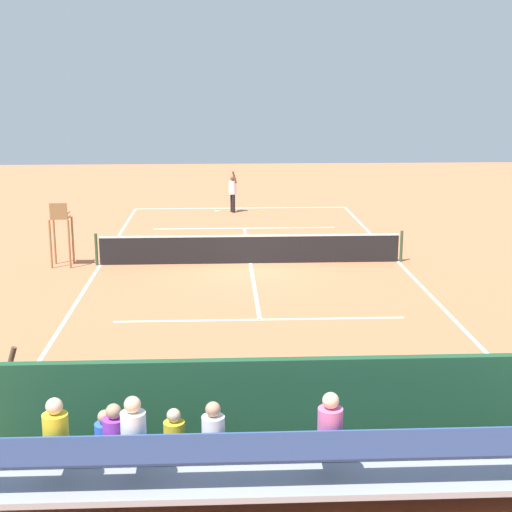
{
  "coord_description": "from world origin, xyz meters",
  "views": [
    {
      "loc": [
        0.98,
        24.49,
        6.07
      ],
      "look_at": [
        0.0,
        4.0,
        1.2
      ],
      "focal_mm": 52.86,
      "sensor_mm": 36.0,
      "label": 1
    }
  ],
  "objects_px": {
    "tennis_player": "(233,190)",
    "umpire_chair": "(61,227)",
    "courtside_bench": "(392,424)",
    "tennis_ball_far": "(257,214)",
    "tennis_racket": "(217,211)",
    "tennis_ball_near": "(233,227)",
    "bleacher_stand": "(281,470)",
    "equipment_bag": "(270,451)",
    "line_judge": "(11,406)",
    "tennis_net": "(250,249)"
  },
  "relations": [
    {
      "from": "equipment_bag",
      "to": "line_judge",
      "type": "relative_size",
      "value": 0.47
    },
    {
      "from": "tennis_player",
      "to": "umpire_chair",
      "type": "bearing_deg",
      "value": 59.89
    },
    {
      "from": "umpire_chair",
      "to": "tennis_ball_far",
      "type": "relative_size",
      "value": 32.42
    },
    {
      "from": "tennis_net",
      "to": "umpire_chair",
      "type": "relative_size",
      "value": 4.81
    },
    {
      "from": "courtside_bench",
      "to": "tennis_player",
      "type": "xyz_separation_m",
      "value": [
        2.19,
        -23.15,
        0.46
      ]
    },
    {
      "from": "tennis_racket",
      "to": "equipment_bag",
      "type": "bearing_deg",
      "value": 92.18
    },
    {
      "from": "tennis_ball_near",
      "to": "equipment_bag",
      "type": "bearing_deg",
      "value": 90.73
    },
    {
      "from": "umpire_chair",
      "to": "tennis_player",
      "type": "xyz_separation_m",
      "value": [
        -5.79,
        -9.99,
        -0.3
      ]
    },
    {
      "from": "umpire_chair",
      "to": "tennis_ball_near",
      "type": "distance_m",
      "value": 8.62
    },
    {
      "from": "tennis_ball_far",
      "to": "bleacher_stand",
      "type": "bearing_deg",
      "value": 87.93
    },
    {
      "from": "bleacher_stand",
      "to": "tennis_racket",
      "type": "height_order",
      "value": "bleacher_stand"
    },
    {
      "from": "bleacher_stand",
      "to": "tennis_racket",
      "type": "distance_m",
      "value": 25.61
    },
    {
      "from": "line_judge",
      "to": "equipment_bag",
      "type": "bearing_deg",
      "value": 178.52
    },
    {
      "from": "tennis_net",
      "to": "tennis_ball_far",
      "type": "relative_size",
      "value": 156.06
    },
    {
      "from": "tennis_ball_far",
      "to": "courtside_bench",
      "type": "bearing_deg",
      "value": 92.83
    },
    {
      "from": "umpire_chair",
      "to": "equipment_bag",
      "type": "bearing_deg",
      "value": 114.2
    },
    {
      "from": "courtside_bench",
      "to": "tennis_racket",
      "type": "relative_size",
      "value": 3.14
    },
    {
      "from": "equipment_bag",
      "to": "tennis_net",
      "type": "bearing_deg",
      "value": -90.98
    },
    {
      "from": "tennis_racket",
      "to": "tennis_ball_near",
      "type": "height_order",
      "value": "tennis_ball_near"
    },
    {
      "from": "bleacher_stand",
      "to": "tennis_ball_far",
      "type": "bearing_deg",
      "value": -92.07
    },
    {
      "from": "tennis_player",
      "to": "tennis_ball_far",
      "type": "xyz_separation_m",
      "value": [
        -1.08,
        0.76,
        -0.98
      ]
    },
    {
      "from": "tennis_net",
      "to": "line_judge",
      "type": "distance_m",
      "value": 13.99
    },
    {
      "from": "umpire_chair",
      "to": "tennis_net",
      "type": "bearing_deg",
      "value": -178.95
    },
    {
      "from": "bleacher_stand",
      "to": "equipment_bag",
      "type": "xyz_separation_m",
      "value": [
        0.02,
        -1.97,
        -0.77
      ]
    },
    {
      "from": "tennis_ball_far",
      "to": "line_judge",
      "type": "bearing_deg",
      "value": 77.42
    },
    {
      "from": "courtside_bench",
      "to": "tennis_ball_near",
      "type": "height_order",
      "value": "courtside_bench"
    },
    {
      "from": "umpire_chair",
      "to": "tennis_ball_far",
      "type": "height_order",
      "value": "umpire_chair"
    },
    {
      "from": "courtside_bench",
      "to": "equipment_bag",
      "type": "xyz_separation_m",
      "value": [
        2.01,
        0.13,
        -0.38
      ]
    },
    {
      "from": "tennis_ball_near",
      "to": "line_judge",
      "type": "distance_m",
      "value": 19.91
    },
    {
      "from": "courtside_bench",
      "to": "tennis_ball_far",
      "type": "distance_m",
      "value": 22.42
    },
    {
      "from": "tennis_ball_near",
      "to": "tennis_ball_far",
      "type": "distance_m",
      "value": 3.13
    },
    {
      "from": "tennis_net",
      "to": "tennis_ball_near",
      "type": "distance_m",
      "value": 6.25
    },
    {
      "from": "tennis_racket",
      "to": "tennis_ball_far",
      "type": "distance_m",
      "value": 2.1
    },
    {
      "from": "bleacher_stand",
      "to": "tennis_ball_far",
      "type": "height_order",
      "value": "bleacher_stand"
    },
    {
      "from": "bleacher_stand",
      "to": "tennis_ball_near",
      "type": "xyz_separation_m",
      "value": [
        0.27,
        -21.59,
        -0.92
      ]
    },
    {
      "from": "bleacher_stand",
      "to": "tennis_racket",
      "type": "xyz_separation_m",
      "value": [
        0.91,
        -25.58,
        -0.94
      ]
    },
    {
      "from": "tennis_racket",
      "to": "tennis_ball_near",
      "type": "distance_m",
      "value": 4.05
    },
    {
      "from": "courtside_bench",
      "to": "tennis_racket",
      "type": "bearing_deg",
      "value": -82.94
    },
    {
      "from": "tennis_player",
      "to": "tennis_ball_near",
      "type": "height_order",
      "value": "tennis_player"
    },
    {
      "from": "courtside_bench",
      "to": "line_judge",
      "type": "distance_m",
      "value": 6.12
    },
    {
      "from": "bleacher_stand",
      "to": "line_judge",
      "type": "height_order",
      "value": "bleacher_stand"
    },
    {
      "from": "tennis_ball_near",
      "to": "courtside_bench",
      "type": "bearing_deg",
      "value": 96.62
    },
    {
      "from": "tennis_player",
      "to": "tennis_racket",
      "type": "xyz_separation_m",
      "value": [
        0.72,
        -0.33,
        -1.0
      ]
    },
    {
      "from": "umpire_chair",
      "to": "tennis_ball_far",
      "type": "xyz_separation_m",
      "value": [
        -6.87,
        -9.23,
        -1.28
      ]
    },
    {
      "from": "tennis_ball_near",
      "to": "line_judge",
      "type": "xyz_separation_m",
      "value": [
        3.85,
        19.51,
        0.98
      ]
    },
    {
      "from": "tennis_net",
      "to": "line_judge",
      "type": "xyz_separation_m",
      "value": [
        4.33,
        13.29,
        0.51
      ]
    },
    {
      "from": "equipment_bag",
      "to": "tennis_player",
      "type": "distance_m",
      "value": 23.29
    },
    {
      "from": "umpire_chair",
      "to": "tennis_racket",
      "type": "height_order",
      "value": "umpire_chair"
    },
    {
      "from": "umpire_chair",
      "to": "tennis_racket",
      "type": "distance_m",
      "value": 11.57
    },
    {
      "from": "line_judge",
      "to": "tennis_racket",
      "type": "bearing_deg",
      "value": -97.75
    }
  ]
}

